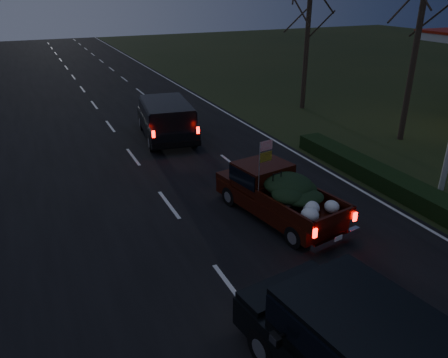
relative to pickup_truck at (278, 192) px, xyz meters
name	(u,v)px	position (x,y,z in m)	size (l,w,h in m)	color
ground	(232,290)	(-2.94, -2.75, -0.90)	(120.00, 120.00, 0.00)	black
road_asphalt	(232,289)	(-2.94, -2.75, -0.89)	(14.00, 120.00, 0.02)	black
hedge_row	(387,180)	(4.86, 0.25, -0.60)	(1.00, 10.00, 0.60)	black
bare_tree_far	(309,17)	(8.56, 11.25, 4.33)	(3.60, 3.60, 7.00)	black
pickup_truck	(278,192)	(0.00, 0.00, 0.00)	(2.50, 4.83, 2.41)	#330F07
lead_suv	(166,116)	(-0.79, 9.05, 0.23)	(2.86, 5.46, 1.50)	black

